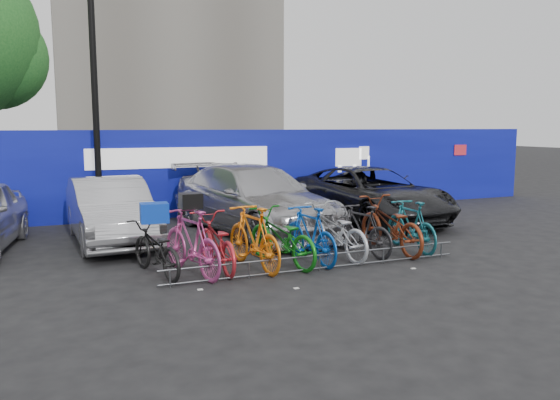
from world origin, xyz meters
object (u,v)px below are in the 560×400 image
bike_0 (155,249)px  bike_8 (390,225)px  bike_7 (362,230)px  car_3 (369,194)px  bike_6 (334,231)px  car_2 (254,199)px  bike_1 (192,242)px  lamppost (95,94)px  bike_3 (254,237)px  bike_5 (310,234)px  bike_4 (281,237)px  bike_9 (411,226)px  bike_2 (216,242)px  car_1 (110,211)px  bike_rack (320,262)px

bike_0 → bike_8: bike_8 is taller
bike_7 → bike_8: (0.64, 0.01, 0.05)m
car_3 → bike_0: (-6.16, -3.28, -0.26)m
bike_6 → car_2: bearing=-88.6°
bike_1 → bike_6: (2.81, 0.22, -0.06)m
lamppost → bike_6: 7.08m
car_3 → bike_7: bearing=-129.6°
bike_3 → bike_5: bearing=173.3°
bike_0 → bike_3: size_ratio=0.92×
car_3 → bike_1: bearing=-154.0°
bike_4 → bike_7: bike_4 is taller
bike_9 → bike_8: bearing=-6.6°
bike_4 → bike_6: 1.18m
bike_4 → bike_8: size_ratio=0.93×
car_2 → bike_4: car_2 is taller
lamppost → car_3: bearing=-16.3°
bike_3 → bike_9: size_ratio=1.10×
bike_0 → bike_6: bearing=165.2°
bike_2 → bike_6: (2.34, 0.02, 0.02)m
car_2 → bike_2: bearing=-133.1°
bike_5 → bike_0: bearing=-10.6°
bike_0 → bike_3: bike_3 is taller
bike_1 → bike_9: bike_1 is taller
bike_1 → bike_8: (4.05, 0.20, -0.03)m
bike_9 → car_1: bearing=-27.9°
lamppost → bike_8: lamppost is taller
bike_rack → car_2: 3.85m
car_3 → bike_9: bearing=-113.9°
car_1 → bike_3: 3.90m
bike_5 → bike_7: bike_5 is taller
car_3 → bike_2: (-5.11, -3.30, -0.22)m
bike_6 → bike_5: bearing=8.9°
bike_2 → lamppost: bearing=-75.7°
bike_1 → bike_6: bearing=169.5°
car_1 → bike_3: (2.11, -3.28, -0.13)m
bike_2 → bike_7: bike_7 is taller
bike_4 → bike_0: bearing=-18.4°
lamppost → bike_2: lamppost is taller
bike_7 → bike_8: size_ratio=0.80×
bike_5 → bike_9: size_ratio=1.03×
car_1 → car_2: car_2 is taller
car_1 → bike_9: size_ratio=2.46×
lamppost → bike_6: (3.89, -5.23, -2.76)m
bike_2 → bike_3: bike_3 is taller
bike_0 → bike_7: 3.98m
car_3 → bike_1: car_3 is taller
car_2 → bike_2: 3.55m
bike_5 → car_3: bearing=-140.8°
bike_5 → bike_9: 2.31m
bike_2 → bike_8: bearing=178.0°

